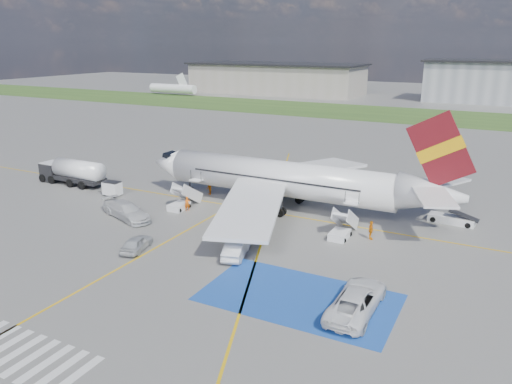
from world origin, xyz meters
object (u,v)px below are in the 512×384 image
at_px(fuel_tanker, 73,174).
at_px(gpu_cart, 112,189).
at_px(car_silver_a, 137,243).
at_px(van_white_a, 357,296).
at_px(belt_loader, 452,220).
at_px(van_white_b, 126,208).
at_px(car_silver_b, 236,249).
at_px(airliner, 292,180).

relative_size(fuel_tanker, gpu_cart, 4.53).
height_order(car_silver_a, van_white_a, van_white_a).
bearing_deg(belt_loader, van_white_b, -151.23).
xyz_separation_m(gpu_cart, car_silver_b, (22.04, -8.60, -0.05)).
bearing_deg(belt_loader, fuel_tanker, -166.77).
relative_size(car_silver_a, car_silver_b, 0.87).
bearing_deg(van_white_a, gpu_cart, -20.25).
relative_size(airliner, van_white_a, 6.26).
relative_size(belt_loader, car_silver_b, 1.08).
xyz_separation_m(airliner, van_white_a, (12.74, -17.85, -2.29)).
bearing_deg(gpu_cart, airliner, 12.95).
bearing_deg(gpu_cart, van_white_b, -38.73).
relative_size(airliner, van_white_b, 6.61).
xyz_separation_m(gpu_cart, van_white_a, (33.88, -12.61, 0.30)).
bearing_deg(fuel_tanker, car_silver_b, -17.48).
height_order(belt_loader, car_silver_b, car_silver_b).
distance_m(gpu_cart, belt_loader, 38.58).
bearing_deg(car_silver_b, airliner, -101.89).
height_order(gpu_cart, van_white_a, van_white_a).
xyz_separation_m(gpu_cart, van_white_b, (6.84, -5.30, 0.29)).
bearing_deg(car_silver_a, car_silver_b, -174.87).
bearing_deg(fuel_tanker, gpu_cart, -9.35).
bearing_deg(car_silver_a, belt_loader, -153.41).
bearing_deg(airliner, car_silver_a, -114.55).
height_order(airliner, van_white_a, airliner).
height_order(airliner, car_silver_a, airliner).
relative_size(fuel_tanker, van_white_a, 1.67).
bearing_deg(car_silver_b, van_white_b, -27.86).
height_order(airliner, car_silver_b, airliner).
relative_size(fuel_tanker, car_silver_a, 2.46).
relative_size(airliner, belt_loader, 7.48).
bearing_deg(van_white_b, car_silver_b, -82.39).
xyz_separation_m(fuel_tanker, van_white_b, (14.91, -6.77, -0.31)).
xyz_separation_m(fuel_tanker, van_white_a, (41.96, -14.09, -0.30)).
xyz_separation_m(belt_loader, car_silver_a, (-24.06, -20.30, 0.32)).
relative_size(gpu_cart, car_silver_b, 0.47).
bearing_deg(fuel_tanker, van_white_b, -23.41).
bearing_deg(gpu_cart, car_silver_b, -22.29).
distance_m(fuel_tanker, van_white_b, 16.38).
bearing_deg(airliner, car_silver_b, -86.29).
xyz_separation_m(airliner, gpu_cart, (-21.14, -5.24, -2.59)).
relative_size(fuel_tanker, car_silver_b, 2.15).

